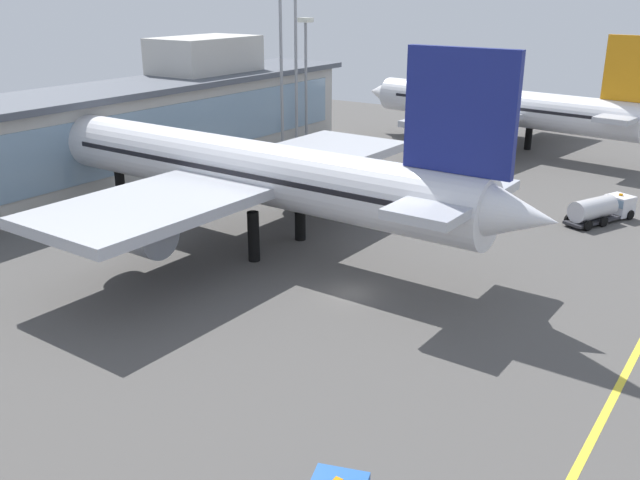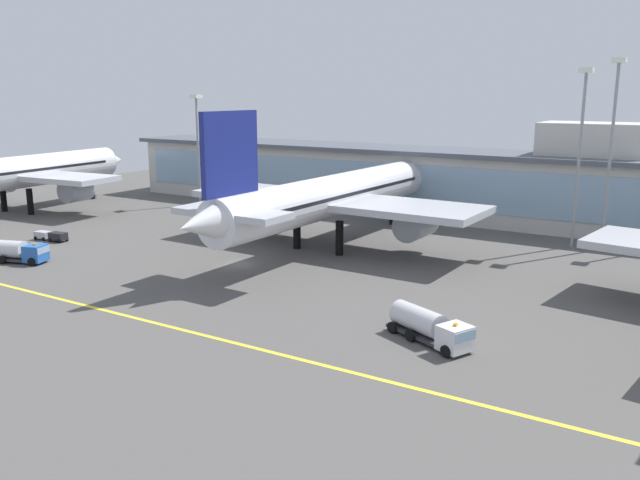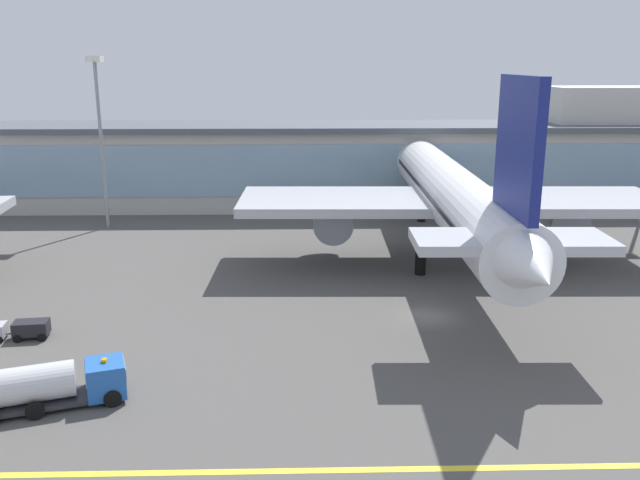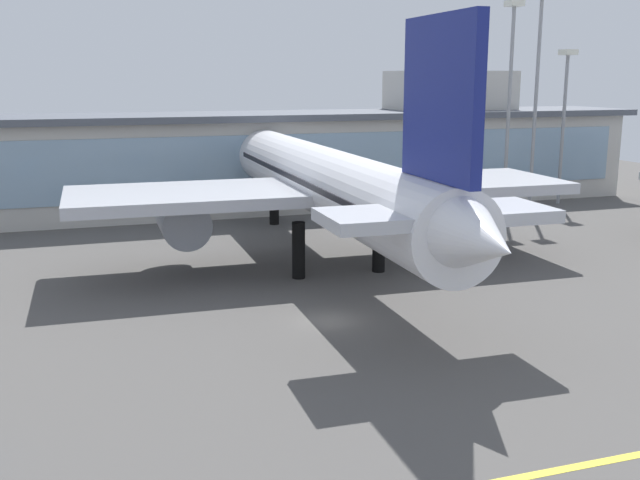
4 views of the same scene
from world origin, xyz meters
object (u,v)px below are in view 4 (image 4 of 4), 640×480
object	(u,v)px
apron_light_mast_east	(538,72)
apron_light_mast_far_east	(565,102)
airliner_near_right	(327,184)
apron_light_mast_west	(510,78)

from	to	relation	value
apron_light_mast_east	apron_light_mast_far_east	world-z (taller)	apron_light_mast_east
airliner_near_right	apron_light_mast_west	distance (m)	36.31
airliner_near_right	apron_light_mast_east	xyz separation A→B (m)	(33.89, 18.83, 9.78)
apron_light_mast_west	apron_light_mast_east	size ratio (longest dim) A/B	0.95
airliner_near_right	apron_light_mast_west	xyz separation A→B (m)	(29.89, 18.50, 9.10)
apron_light_mast_west	apron_light_mast_far_east	bearing A→B (deg)	16.26
apron_light_mast_west	apron_light_mast_east	xyz separation A→B (m)	(4.00, 0.33, 0.68)
apron_light_mast_west	apron_light_mast_far_east	distance (m)	11.07
apron_light_mast_west	apron_light_mast_far_east	world-z (taller)	apron_light_mast_west
airliner_near_right	apron_light_mast_west	bearing A→B (deg)	-56.90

